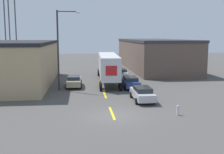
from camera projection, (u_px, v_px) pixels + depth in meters
name	position (u px, v px, depth m)	size (l,w,h in m)	color
ground_plane	(113.00, 116.00, 22.65)	(160.00, 160.00, 0.00)	#4C4947
road_centerline	(105.00, 94.00, 30.91)	(0.20, 19.07, 0.01)	yellow
warehouse_left	(15.00, 63.00, 37.04)	(9.67, 20.22, 5.69)	tan
warehouse_right	(153.00, 54.00, 54.72)	(9.84, 27.91, 5.72)	brown
semi_truck	(108.00, 65.00, 39.12)	(3.20, 15.50, 3.88)	navy
parked_car_right_near	(142.00, 93.00, 27.80)	(1.93, 4.78, 1.41)	#B2B2B7
parked_car_left_far	(74.00, 81.00, 35.37)	(1.93, 4.78, 1.41)	tan
parked_car_right_far	(121.00, 73.00, 43.09)	(1.93, 4.78, 1.41)	silver
parked_car_right_mid	(130.00, 82.00, 34.62)	(1.93, 4.78, 1.41)	navy
street_lamp	(60.00, 45.00, 32.64)	(2.77, 0.32, 9.32)	#2D2D30
fire_hydrant	(178.00, 110.00, 22.76)	(0.22, 0.22, 0.84)	silver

